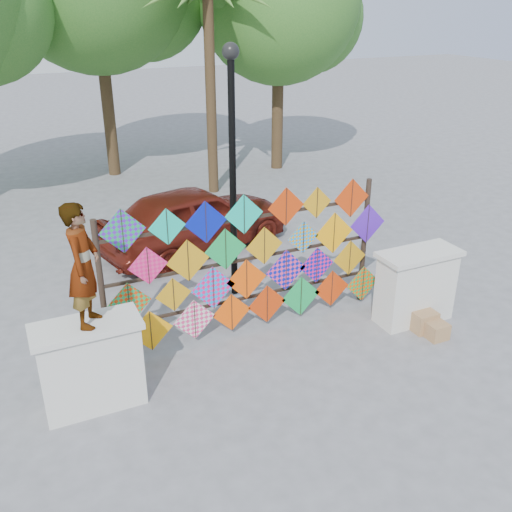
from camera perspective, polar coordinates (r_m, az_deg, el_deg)
name	(u,v)px	position (r m, az deg, el deg)	size (l,w,h in m)	color
ground	(267,350)	(9.15, 1.09, -9.38)	(80.00, 80.00, 0.00)	gray
parapet_left	(91,365)	(7.99, -16.18, -10.41)	(1.40, 0.65, 1.28)	silver
parapet_right	(416,286)	(10.01, 15.68, -2.88)	(1.40, 0.65, 1.28)	silver
kite_rack	(253,263)	(9.17, -0.28, -0.69)	(4.97, 0.24, 2.43)	black
tree_east	(281,2)	(18.41, 2.56, 24.03)	(5.40, 4.80, 7.42)	#4E3A21
palm_tree	(208,4)	(15.83, -4.84, 23.80)	(3.62, 3.62, 5.83)	#4E3A21
vendor_woman	(83,265)	(7.30, -16.91, -0.90)	(0.59, 0.39, 1.63)	#99999E
sedan	(195,218)	(12.48, -6.13, 3.76)	(1.70, 4.23, 1.44)	#611A10
lamppost	(232,153)	(9.85, -2.38, 10.30)	(0.28, 0.28, 4.46)	black
cardboard_box_near	(423,321)	(9.96, 16.36, -6.23)	(0.39, 0.35, 0.35)	tan
cardboard_box_far	(437,331)	(9.82, 17.62, -7.13)	(0.33, 0.30, 0.28)	tan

